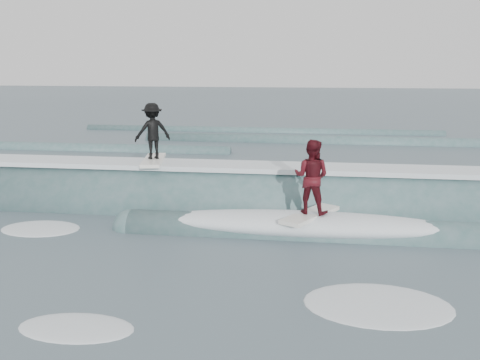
# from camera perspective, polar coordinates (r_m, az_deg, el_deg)

# --- Properties ---
(ground) EXTENTS (160.00, 160.00, 0.00)m
(ground) POSITION_cam_1_polar(r_m,az_deg,el_deg) (11.53, -2.47, -9.14)
(ground) COLOR #3B4E57
(ground) RESTS_ON ground
(breaking_wave) EXTENTS (21.25, 4.06, 2.55)m
(breaking_wave) POSITION_cam_1_polar(r_m,az_deg,el_deg) (15.51, 1.09, -3.24)
(breaking_wave) COLOR #385E5E
(breaking_wave) RESTS_ON ground
(surfer_black) EXTENTS (1.22, 2.07, 1.73)m
(surfer_black) POSITION_cam_1_polar(r_m,az_deg,el_deg) (15.90, -9.30, 4.88)
(surfer_black) COLOR white
(surfer_black) RESTS_ON ground
(surfer_red) EXTENTS (1.48, 2.00, 1.93)m
(surfer_red) POSITION_cam_1_polar(r_m,az_deg,el_deg) (13.16, 7.62, -0.01)
(surfer_red) COLOR white
(surfer_red) RESTS_ON ground
(whitewater) EXTENTS (13.96, 6.44, 0.10)m
(whitewater) POSITION_cam_1_polar(r_m,az_deg,el_deg) (11.74, -12.66, -9.04)
(whitewater) COLOR white
(whitewater) RESTS_ON ground
(far_swells) EXTENTS (38.69, 8.65, 0.80)m
(far_swells) POSITION_cam_1_polar(r_m,az_deg,el_deg) (28.93, -1.96, 4.08)
(far_swells) COLOR #385E5E
(far_swells) RESTS_ON ground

